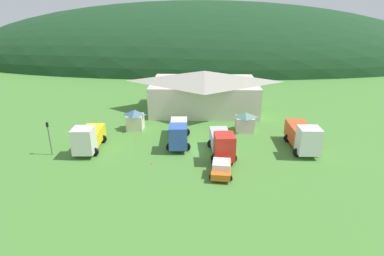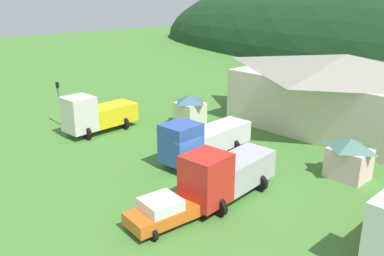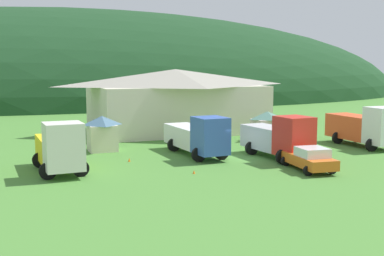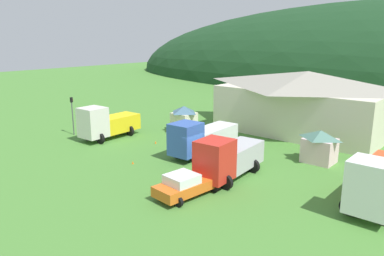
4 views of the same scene
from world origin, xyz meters
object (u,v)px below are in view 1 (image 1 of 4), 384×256
object	(u,v)px
service_pickup_orange	(222,167)
traffic_cone_mid_row	(135,144)
flatbed_truck_yellow	(88,138)
heavy_rig_white	(303,136)
crane_truck_red	(222,143)
traffic_light_west	(49,135)
traffic_cone_near_pickup	(152,164)
box_truck_blue	(179,132)
play_shed_pink	(245,121)
play_shed_cream	(135,119)
depot_building	(204,90)

from	to	relation	value
service_pickup_orange	traffic_cone_mid_row	bearing A→B (deg)	-118.63
flatbed_truck_yellow	heavy_rig_white	world-z (taller)	heavy_rig_white
crane_truck_red	traffic_light_west	size ratio (longest dim) A/B	1.72
traffic_cone_near_pickup	traffic_cone_mid_row	world-z (taller)	traffic_cone_mid_row
box_truck_blue	traffic_light_west	size ratio (longest dim) A/B	1.99
play_shed_pink	flatbed_truck_yellow	world-z (taller)	flatbed_truck_yellow
traffic_cone_mid_row	flatbed_truck_yellow	bearing A→B (deg)	-157.61
crane_truck_red	traffic_cone_near_pickup	distance (m)	8.64
traffic_cone_near_pickup	traffic_cone_mid_row	xyz separation A→B (m)	(-3.05, 5.60, 0.00)
heavy_rig_white	service_pickup_orange	world-z (taller)	heavy_rig_white
play_shed_cream	traffic_cone_mid_row	xyz separation A→B (m)	(0.97, -5.42, -1.54)
box_truck_blue	play_shed_cream	bearing A→B (deg)	-130.53
flatbed_truck_yellow	crane_truck_red	distance (m)	16.45
play_shed_cream	heavy_rig_white	bearing A→B (deg)	-16.08
play_shed_pink	service_pickup_orange	bearing A→B (deg)	-107.46
play_shed_pink	traffic_cone_near_pickup	world-z (taller)	play_shed_pink
play_shed_cream	traffic_cone_mid_row	size ratio (longest dim) A/B	5.27
depot_building	traffic_cone_mid_row	xyz separation A→B (m)	(-9.07, -15.19, -3.51)
traffic_cone_near_pickup	play_shed_pink	bearing A→B (deg)	42.56
play_shed_pink	flatbed_truck_yellow	xyz separation A→B (m)	(-20.15, -7.43, 0.28)
traffic_cone_mid_row	play_shed_pink	bearing A→B (deg)	19.45
play_shed_cream	play_shed_pink	world-z (taller)	play_shed_cream
play_shed_cream	traffic_light_west	distance (m)	12.31
box_truck_blue	crane_truck_red	world-z (taller)	crane_truck_red
traffic_cone_near_pickup	traffic_cone_mid_row	bearing A→B (deg)	118.58
service_pickup_orange	traffic_cone_near_pickup	distance (m)	8.09
play_shed_cream	play_shed_pink	bearing A→B (deg)	-0.61
depot_building	crane_truck_red	xyz separation A→B (m)	(2.09, -18.34, -1.78)
box_truck_blue	traffic_cone_near_pickup	xyz separation A→B (m)	(-2.67, -5.90, -1.63)
crane_truck_red	traffic_cone_mid_row	bearing A→B (deg)	-110.42
flatbed_truck_yellow	traffic_light_west	bearing A→B (deg)	-75.14
service_pickup_orange	traffic_cone_mid_row	world-z (taller)	service_pickup_orange
flatbed_truck_yellow	heavy_rig_white	bearing A→B (deg)	90.00
box_truck_blue	traffic_light_west	bearing A→B (deg)	-79.08
box_truck_blue	heavy_rig_white	xyz separation A→B (m)	(15.54, -1.28, 0.21)
depot_building	play_shed_cream	bearing A→B (deg)	-135.79
play_shed_pink	traffic_light_west	bearing A→B (deg)	-160.24
flatbed_truck_yellow	crane_truck_red	xyz separation A→B (m)	(16.42, -0.98, -0.02)
play_shed_pink	crane_truck_red	distance (m)	9.20
crane_truck_red	flatbed_truck_yellow	bearing A→B (deg)	-98.06
play_shed_cream	box_truck_blue	bearing A→B (deg)	-37.46
heavy_rig_white	traffic_light_west	world-z (taller)	traffic_light_west
traffic_light_west	box_truck_blue	bearing A→B (deg)	13.98
play_shed_cream	traffic_light_west	bearing A→B (deg)	-133.52
depot_building	traffic_light_west	bearing A→B (deg)	-134.73
heavy_rig_white	service_pickup_orange	bearing A→B (deg)	-58.60
heavy_rig_white	play_shed_cream	bearing A→B (deg)	-106.59
box_truck_blue	traffic_light_west	world-z (taller)	traffic_light_west
traffic_cone_near_pickup	depot_building	bearing A→B (deg)	73.87
depot_building	traffic_cone_near_pickup	size ratio (longest dim) A/B	38.38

